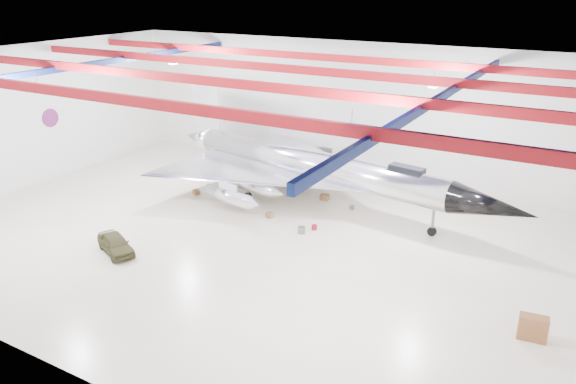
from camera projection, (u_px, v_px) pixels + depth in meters
The scene contains 15 objects.
floor at pixel (241, 234), 36.48m from camera, with size 40.00×40.00×0.00m, color beige.
wall_back at pixel (341, 108), 46.71m from camera, with size 40.00×40.00×0.00m, color silver.
wall_left at pixel (27, 117), 43.82m from camera, with size 30.00×30.00×0.00m, color silver.
ceiling at pixel (236, 63), 32.59m from camera, with size 40.00×40.00×0.00m, color #0A0F38.
ceiling_structure at pixel (236, 74), 32.83m from camera, with size 39.50×29.50×1.08m.
wall_roundel at pixel (50, 118), 45.59m from camera, with size 1.50×1.50×0.10m, color #B21414.
jet_aircraft at pixel (313, 169), 40.89m from camera, with size 29.32×19.09×8.02m.
jeep at pixel (116, 244), 33.83m from camera, with size 1.40×3.47×1.18m, color #3B3B1D.
desk at pixel (533, 328), 25.65m from camera, with size 1.28×0.64×1.18m, color brown.
crate_ply at pixel (196, 192), 43.24m from camera, with size 0.52×0.41×0.36m, color olive.
engine_drum at pixel (301, 230), 36.59m from camera, with size 0.49×0.49×0.44m, color #59595B.
parts_bin at pixel (325, 197), 42.16m from camera, with size 0.62×0.49×0.43m, color olive.
tool_chest at pixel (314, 227), 37.13m from camera, with size 0.36×0.36×0.33m, color maroon.
oil_barrel at pixel (270, 215), 39.04m from camera, with size 0.51×0.40×0.35m, color olive.
spares_box at pixel (352, 207), 40.41m from camera, with size 0.34×0.34×0.31m, color #59595B.
Camera 1 is at (19.08, -27.27, 15.49)m, focal length 35.00 mm.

